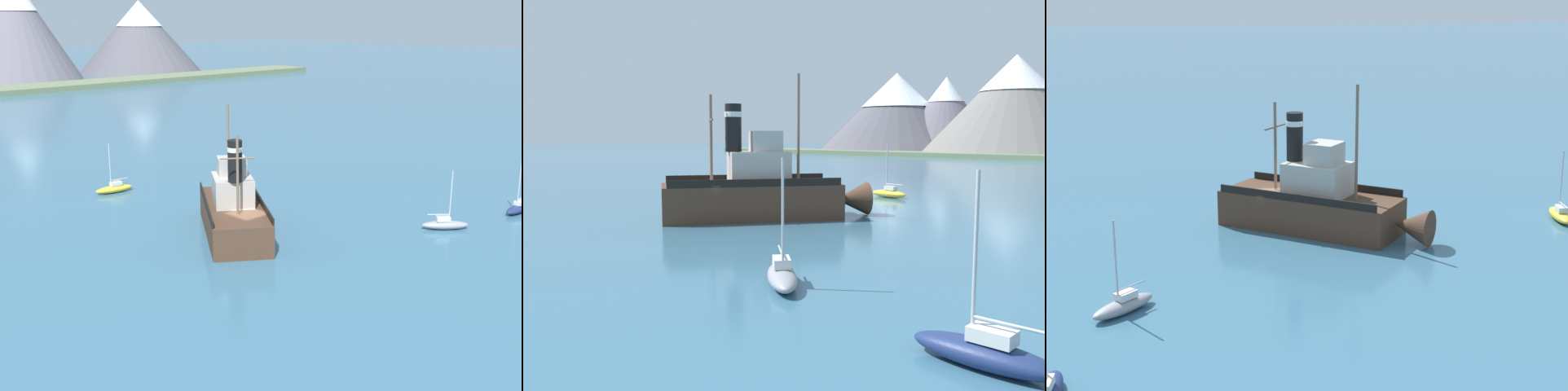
# 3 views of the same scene
# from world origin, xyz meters

# --- Properties ---
(ground_plane) EXTENTS (600.00, 600.00, 0.00)m
(ground_plane) POSITION_xyz_m (0.00, 0.00, 0.00)
(ground_plane) COLOR #38667F
(old_tugboat) EXTENTS (10.92, 13.79, 9.90)m
(old_tugboat) POSITION_xyz_m (1.05, 2.89, 1.83)
(old_tugboat) COLOR #4C3323
(old_tugboat) RESTS_ON ground
(sailboat_grey) EXTENTS (3.57, 3.35, 4.90)m
(sailboat_grey) POSITION_xyz_m (13.90, -8.54, 0.43)
(sailboat_grey) COLOR gray
(sailboat_grey) RESTS_ON ground
(sailboat_navy) EXTENTS (3.81, 1.15, 4.90)m
(sailboat_navy) POSITION_xyz_m (22.64, -10.56, 0.43)
(sailboat_navy) COLOR navy
(sailboat_navy) RESTS_ON ground
(sailboat_yellow) EXTENTS (3.90, 1.54, 4.90)m
(sailboat_yellow) POSITION_xyz_m (0.59, 19.92, 0.43)
(sailboat_yellow) COLOR gold
(sailboat_yellow) RESTS_ON ground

